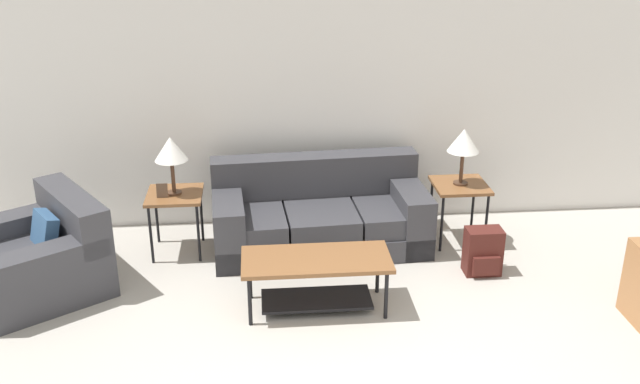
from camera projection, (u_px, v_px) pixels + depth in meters
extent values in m
cube|color=white|center=(315.00, 98.00, 7.06)|extent=(8.84, 0.06, 2.60)
cube|color=#38383D|center=(320.00, 236.00, 6.87)|extent=(2.07, 1.06, 0.22)
cube|color=#38383D|center=(250.00, 222.00, 6.68)|extent=(0.70, 0.88, 0.20)
cube|color=#38383D|center=(320.00, 217.00, 6.77)|extent=(0.70, 0.88, 0.20)
cube|color=#38383D|center=(389.00, 213.00, 6.87)|extent=(0.70, 0.88, 0.20)
cube|color=#38383D|center=(315.00, 174.00, 6.99)|extent=(2.03, 0.39, 0.40)
cube|color=#38383D|center=(229.00, 225.00, 6.68)|extent=(0.34, 0.95, 0.58)
cube|color=#38383D|center=(408.00, 213.00, 6.93)|extent=(0.34, 0.95, 0.58)
cube|color=#38383D|center=(34.00, 269.00, 6.07)|extent=(1.46, 1.49, 0.40)
cube|color=#38383D|center=(72.00, 215.00, 6.14)|extent=(0.82, 1.06, 0.40)
cube|color=#38383D|center=(17.00, 243.00, 6.35)|extent=(1.00, 0.78, 0.56)
cube|color=#38383D|center=(50.00, 280.00, 5.74)|extent=(1.00, 0.78, 0.56)
cube|color=#33567F|center=(44.00, 233.00, 6.03)|extent=(0.34, 0.39, 0.36)
cube|color=brown|center=(316.00, 260.00, 5.70)|extent=(1.20, 0.53, 0.04)
cylinder|color=black|center=(250.00, 301.00, 5.56)|extent=(0.03, 0.03, 0.43)
cylinder|color=black|center=(386.00, 295.00, 5.65)|extent=(0.03, 0.03, 0.43)
cylinder|color=black|center=(250.00, 275.00, 5.94)|extent=(0.03, 0.03, 0.43)
cylinder|color=black|center=(378.00, 270.00, 6.03)|extent=(0.03, 0.03, 0.43)
cube|color=black|center=(316.00, 299.00, 5.84)|extent=(0.90, 0.37, 0.02)
cube|color=brown|center=(175.00, 195.00, 6.60)|extent=(0.51, 0.52, 0.03)
cylinder|color=black|center=(151.00, 235.00, 6.49)|extent=(0.03, 0.03, 0.57)
cylinder|color=black|center=(198.00, 233.00, 6.53)|extent=(0.03, 0.03, 0.57)
cylinder|color=black|center=(157.00, 216.00, 6.90)|extent=(0.03, 0.03, 0.57)
cylinder|color=black|center=(201.00, 214.00, 6.93)|extent=(0.03, 0.03, 0.57)
cube|color=brown|center=(460.00, 185.00, 6.82)|extent=(0.51, 0.52, 0.03)
cylinder|color=black|center=(442.00, 224.00, 6.72)|extent=(0.03, 0.03, 0.57)
cylinder|color=black|center=(486.00, 222.00, 6.75)|extent=(0.03, 0.03, 0.57)
cylinder|color=black|center=(431.00, 206.00, 7.12)|extent=(0.03, 0.03, 0.57)
cylinder|color=black|center=(473.00, 204.00, 7.16)|extent=(0.03, 0.03, 0.57)
cylinder|color=#472D1E|center=(174.00, 193.00, 6.59)|extent=(0.14, 0.14, 0.02)
cylinder|color=#472D1E|center=(173.00, 176.00, 6.53)|extent=(0.04, 0.04, 0.31)
cone|color=white|center=(171.00, 149.00, 6.43)|extent=(0.30, 0.30, 0.22)
cylinder|color=#472D1E|center=(460.00, 183.00, 6.82)|extent=(0.14, 0.14, 0.02)
cylinder|color=#472D1E|center=(462.00, 167.00, 6.75)|extent=(0.04, 0.04, 0.31)
cone|color=white|center=(464.00, 140.00, 6.65)|extent=(0.30, 0.30, 0.22)
cube|color=#4C1E19|center=(483.00, 251.00, 6.35)|extent=(0.32, 0.20, 0.43)
cube|color=#4C1E19|center=(486.00, 266.00, 6.27)|extent=(0.24, 0.05, 0.17)
cylinder|color=#4C1E19|center=(470.00, 243.00, 6.44)|extent=(0.02, 0.02, 0.32)
cylinder|color=#4C1E19|center=(489.00, 243.00, 6.46)|extent=(0.02, 0.02, 0.32)
cube|color=#4C3828|center=(162.00, 191.00, 6.49)|extent=(0.10, 0.04, 0.13)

